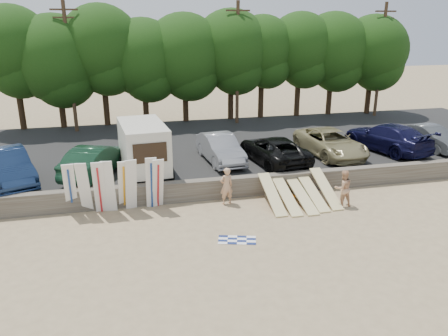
{
  "coord_description": "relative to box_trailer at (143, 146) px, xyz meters",
  "views": [
    {
      "loc": [
        -6.64,
        -16.45,
        8.26
      ],
      "look_at": [
        -2.08,
        3.0,
        1.52
      ],
      "focal_mm": 35.0,
      "sensor_mm": 36.0,
      "label": 1
    }
  ],
  "objects": [
    {
      "name": "car_2",
      "position": [
        4.3,
        1.21,
        -0.73
      ],
      "size": [
        2.07,
        4.81,
        1.54
      ],
      "primitive_type": "imported",
      "rotation": [
        0.0,
        0.0,
        0.1
      ],
      "color": "gray",
      "rests_on": "parking_lot"
    },
    {
      "name": "parking_lot",
      "position": [
        5.76,
        5.11,
        -1.85
      ],
      "size": [
        44.0,
        14.5,
        0.7
      ],
      "primitive_type": "cube",
      "color": "#282828",
      "rests_on": "ground"
    },
    {
      "name": "car_5",
      "position": [
        14.67,
        1.01,
        -0.66
      ],
      "size": [
        3.82,
        6.22,
        1.68
      ],
      "primitive_type": "imported",
      "rotation": [
        0.0,
        0.0,
        3.41
      ],
      "color": "black",
      "rests_on": "parking_lot"
    },
    {
      "name": "beachgoer_b",
      "position": [
        8.85,
        -4.66,
        -1.32
      ],
      "size": [
        0.86,
        0.67,
        1.77
      ],
      "primitive_type": "imported",
      "rotation": [
        0.0,
        0.0,
        3.14
      ],
      "color": "tan",
      "rests_on": "ground"
    },
    {
      "name": "surfboard_low_4",
      "position": [
        8.42,
        -3.79,
        -1.62
      ],
      "size": [
        0.56,
        2.81,
        1.18
      ],
      "primitive_type": "cube",
      "rotation": [
        0.38,
        0.0,
        0.0
      ],
      "color": "beige",
      "rests_on": "ground"
    },
    {
      "name": "beach_towel",
      "position": [
        3.17,
        -6.85,
        -2.2
      ],
      "size": [
        1.86,
        1.86,
        0.0
      ],
      "primitive_type": "plane",
      "rotation": [
        0.0,
        0.0,
        -0.28
      ],
      "color": "white",
      "rests_on": "ground"
    },
    {
      "name": "surfboard_upright_5",
      "position": [
        -0.77,
        -2.99,
        -0.94
      ],
      "size": [
        0.61,
        0.76,
        2.54
      ],
      "primitive_type": "cube",
      "rotation": [
        0.25,
        0.0,
        0.16
      ],
      "color": "white",
      "rests_on": "ground"
    },
    {
      "name": "seawall",
      "position": [
        5.76,
        -2.39,
        -1.7
      ],
      "size": [
        44.0,
        0.5,
        1.0
      ],
      "primitive_type": "cube",
      "color": "#6B6356",
      "rests_on": "ground"
    },
    {
      "name": "surfboard_upright_2",
      "position": [
        -2.15,
        -3.03,
        -0.93
      ],
      "size": [
        0.5,
        0.67,
        2.54
      ],
      "primitive_type": "cube",
      "rotation": [
        0.24,
        0.0,
        0.0
      ],
      "color": "white",
      "rests_on": "ground"
    },
    {
      "name": "surfboard_upright_4",
      "position": [
        -1.09,
        -2.91,
        -0.96
      ],
      "size": [
        0.6,
        0.91,
        2.49
      ],
      "primitive_type": "cube",
      "rotation": [
        0.31,
        0.0,
        0.12
      ],
      "color": "white",
      "rests_on": "ground"
    },
    {
      "name": "surfboard_low_3",
      "position": [
        7.72,
        -3.83,
        -1.75
      ],
      "size": [
        0.56,
        2.9,
        0.92
      ],
      "primitive_type": "cube",
      "rotation": [
        0.29,
        0.0,
        0.0
      ],
      "color": "beige",
      "rests_on": "ground"
    },
    {
      "name": "surfboard_low_2",
      "position": [
        7.1,
        -4.0,
        -1.8
      ],
      "size": [
        0.56,
        2.93,
        0.8
      ],
      "primitive_type": "cube",
      "rotation": [
        0.25,
        0.0,
        0.0
      ],
      "color": "beige",
      "rests_on": "ground"
    },
    {
      "name": "surfboard_upright_3",
      "position": [
        -1.74,
        -3.03,
        -0.93
      ],
      "size": [
        0.57,
        0.67,
        2.55
      ],
      "primitive_type": "cube",
      "rotation": [
        0.21,
        0.0,
        -0.13
      ],
      "color": "white",
      "rests_on": "ground"
    },
    {
      "name": "surfboard_upright_0",
      "position": [
        -3.41,
        -2.79,
        -0.96
      ],
      "size": [
        0.58,
        0.89,
        2.5
      ],
      "primitive_type": "cube",
      "rotation": [
        0.31,
        0.0,
        0.1
      ],
      "color": "white",
      "rests_on": "ground"
    },
    {
      "name": "surfboard_upright_1",
      "position": [
        -2.8,
        -2.9,
        -0.94
      ],
      "size": [
        0.59,
        0.81,
        2.52
      ],
      "primitive_type": "cube",
      "rotation": [
        0.27,
        0.0,
        -0.12
      ],
      "color": "white",
      "rests_on": "ground"
    },
    {
      "name": "car_1",
      "position": [
        -2.44,
        0.45,
        -0.71
      ],
      "size": [
        3.55,
        5.08,
        1.59
      ],
      "primitive_type": "imported",
      "rotation": [
        0.0,
        0.0,
        2.71
      ],
      "color": "#123320",
      "rests_on": "parking_lot"
    },
    {
      "name": "ground",
      "position": [
        5.76,
        -5.39,
        -2.2
      ],
      "size": [
        120.0,
        120.0,
        0.0
      ],
      "primitive_type": "plane",
      "color": "tan",
      "rests_on": "ground"
    },
    {
      "name": "surfboard_low_0",
      "position": [
        5.65,
        -3.86,
        -1.63
      ],
      "size": [
        0.56,
        2.83,
        1.14
      ],
      "primitive_type": "cube",
      "rotation": [
        0.37,
        0.0,
        0.0
      ],
      "color": "beige",
      "rests_on": "ground"
    },
    {
      "name": "car_3",
      "position": [
        7.19,
        0.38,
        -0.77
      ],
      "size": [
        3.11,
        5.58,
        1.48
      ],
      "primitive_type": "imported",
      "rotation": [
        0.0,
        0.0,
        3.27
      ],
      "color": "black",
      "rests_on": "parking_lot"
    },
    {
      "name": "treeline",
      "position": [
        5.02,
        12.16,
        3.89
      ],
      "size": [
        33.57,
        6.46,
        8.85
      ],
      "color": "#382616",
      "rests_on": "parking_lot"
    },
    {
      "name": "cooler",
      "position": [
        7.8,
        -3.04,
        -2.04
      ],
      "size": [
        0.39,
        0.31,
        0.32
      ],
      "primitive_type": "cube",
      "rotation": [
        0.0,
        0.0,
        0.02
      ],
      "color": "green",
      "rests_on": "ground"
    },
    {
      "name": "car_6",
      "position": [
        17.61,
        0.79,
        -0.79
      ],
      "size": [
        2.04,
        4.52,
        1.44
      ],
      "primitive_type": "imported",
      "rotation": [
        0.0,
        0.0,
        0.12
      ],
      "color": "#4C5051",
      "rests_on": "parking_lot"
    },
    {
      "name": "car_4",
      "position": [
        10.9,
        0.92,
        -0.74
      ],
      "size": [
        2.95,
        5.66,
        1.52
      ],
      "primitive_type": "imported",
      "rotation": [
        0.0,
        0.0,
        0.08
      ],
      "color": "#948A5E",
      "rests_on": "parking_lot"
    },
    {
      "name": "gear_bag",
      "position": [
        6.8,
        -3.43,
        -2.09
      ],
      "size": [
        0.36,
        0.32,
        0.22
      ],
      "primitive_type": "cube",
      "rotation": [
        0.0,
        0.0,
        0.27
      ],
      "color": "orange",
      "rests_on": "ground"
    },
    {
      "name": "surfboard_upright_6",
      "position": [
        0.14,
        -2.99,
        -0.93
      ],
      "size": [
        0.53,
        0.61,
        2.56
      ],
      "primitive_type": "cube",
      "rotation": [
        0.21,
        0.0,
        0.05
      ],
      "color": "white",
      "rests_on": "ground"
    },
    {
      "name": "surfboard_upright_7",
      "position": [
        0.43,
        -3.03,
        -0.95
      ],
      "size": [
        0.58,
        0.87,
        2.5
      ],
      "primitive_type": "cube",
      "rotation": [
        0.3,
        0.0,
        0.1
      ],
      "color": "white",
      "rests_on": "ground"
    },
    {
      "name": "surfboard_low_1",
      "position": [
        6.34,
        -3.97,
        -1.75
      ],
      "size": [
        0.56,
        2.9,
        0.92
      ],
      "primitive_type": "cube",
      "rotation": [
        0.29,
        0.0,
        0.0
      ],
      "color": "beige",
      "rests_on": "ground"
    },
    {
      "name": "car_0",
      "position": [
        -6.54,
        0.19,
        -0.67
      ],
      "size": [
        3.54,
        5.36,
        1.67
      ],
      "primitive_type": "imported",
      "rotation": [
        0.0,
        0.0,
        0.38
      ],
      "color": "#122241",
      "rests_on": "parking_lot"
    },
    {
      "name": "box_trailer",
      "position": [
        0.0,
        0.0,
        0.0
      ],
      "size": [
        2.74,
        4.41,
        2.68
      ],
      "rotation": [
        0.0,
        0.0,
        0.1
      ],
      "color": "beige",
      "rests_on": "parking_lot"
    },
    {
      "name": "utility_poles",
      "position": [
        7.76,
        10.61,
        3.22
      ],
      "size": [
        25.8,
        0.26,
        9.0
      ],
      "color": "#473321",
      "rests_on": "parking_lot"
    },
    {
      "name": "beachgoer_a",
      "position": [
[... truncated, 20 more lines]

